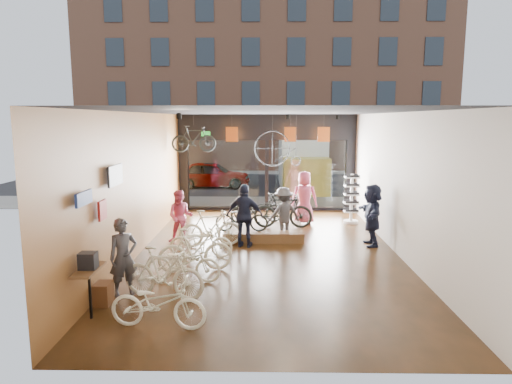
{
  "coord_description": "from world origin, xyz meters",
  "views": [
    {
      "loc": [
        -0.12,
        -12.1,
        3.62
      ],
      "look_at": [
        -0.35,
        1.4,
        1.46
      ],
      "focal_mm": 32.0,
      "sensor_mm": 36.0,
      "label": 1
    }
  ],
  "objects_px": {
    "floor_bike_2": "(184,263)",
    "display_bike_right": "(257,209)",
    "display_bike_mid": "(283,211)",
    "box_truck": "(303,165)",
    "sunglasses_rack": "(351,199)",
    "floor_bike_3": "(195,250)",
    "floor_bike_5": "(210,228)",
    "display_bike_left": "(242,218)",
    "customer_3": "(284,213)",
    "display_platform": "(263,232)",
    "hung_bike": "(194,139)",
    "customer_0": "(123,257)",
    "floor_bike_1": "(163,273)",
    "customer_1": "(181,217)",
    "floor_bike_0": "(158,303)",
    "floor_bike_4": "(201,241)",
    "customer_5": "(372,215)",
    "penny_farthing": "(280,150)",
    "customer_4": "(304,198)",
    "street_car": "(211,174)",
    "customer_2": "(245,216)"
  },
  "relations": [
    {
      "from": "floor_bike_0",
      "to": "floor_bike_2",
      "type": "height_order",
      "value": "floor_bike_0"
    },
    {
      "from": "display_platform",
      "to": "customer_5",
      "type": "xyz_separation_m",
      "value": [
        3.12,
        -0.93,
        0.75
      ]
    },
    {
      "from": "customer_0",
      "to": "hung_bike",
      "type": "distance_m",
      "value": 7.62
    },
    {
      "from": "customer_1",
      "to": "floor_bike_3",
      "type": "bearing_deg",
      "value": -72.08
    },
    {
      "from": "customer_1",
      "to": "customer_5",
      "type": "xyz_separation_m",
      "value": [
        5.57,
        -0.2,
        0.11
      ]
    },
    {
      "from": "floor_bike_2",
      "to": "display_bike_right",
      "type": "bearing_deg",
      "value": -13.99
    },
    {
      "from": "floor_bike_2",
      "to": "customer_1",
      "type": "xyz_separation_m",
      "value": [
        -0.65,
        3.29,
        0.34
      ]
    },
    {
      "from": "display_bike_left",
      "to": "customer_1",
      "type": "xyz_separation_m",
      "value": [
        -1.79,
        -0.19,
        0.07
      ]
    },
    {
      "from": "display_platform",
      "to": "customer_2",
      "type": "xyz_separation_m",
      "value": [
        -0.53,
        -1.17,
        0.76
      ]
    },
    {
      "from": "floor_bike_2",
      "to": "floor_bike_5",
      "type": "height_order",
      "value": "floor_bike_5"
    },
    {
      "from": "customer_0",
      "to": "floor_bike_1",
      "type": "bearing_deg",
      "value": -41.67
    },
    {
      "from": "floor_bike_0",
      "to": "display_platform",
      "type": "relative_size",
      "value": 0.72
    },
    {
      "from": "floor_bike_2",
      "to": "floor_bike_3",
      "type": "bearing_deg",
      "value": -7.84
    },
    {
      "from": "customer_0",
      "to": "floor_bike_3",
      "type": "bearing_deg",
      "value": 17.41
    },
    {
      "from": "street_car",
      "to": "floor_bike_5",
      "type": "height_order",
      "value": "street_car"
    },
    {
      "from": "floor_bike_2",
      "to": "floor_bike_5",
      "type": "xyz_separation_m",
      "value": [
        0.27,
        2.88,
        0.1
      ]
    },
    {
      "from": "display_platform",
      "to": "floor_bike_4",
      "type": "bearing_deg",
      "value": -126.94
    },
    {
      "from": "floor_bike_2",
      "to": "hung_bike",
      "type": "distance_m",
      "value": 6.99
    },
    {
      "from": "hung_bike",
      "to": "customer_2",
      "type": "bearing_deg",
      "value": -165.32
    },
    {
      "from": "display_bike_right",
      "to": "penny_farthing",
      "type": "xyz_separation_m",
      "value": [
        0.79,
        2.46,
        1.74
      ]
    },
    {
      "from": "customer_1",
      "to": "street_car",
      "type": "bearing_deg",
      "value": 92.35
    },
    {
      "from": "display_bike_right",
      "to": "customer_4",
      "type": "relative_size",
      "value": 0.94
    },
    {
      "from": "box_truck",
      "to": "floor_bike_1",
      "type": "height_order",
      "value": "box_truck"
    },
    {
      "from": "customer_1",
      "to": "sunglasses_rack",
      "type": "xyz_separation_m",
      "value": [
        5.52,
        2.65,
        0.09
      ]
    },
    {
      "from": "display_platform",
      "to": "box_truck",
      "type": "bearing_deg",
      "value": 77.9
    },
    {
      "from": "customer_1",
      "to": "customer_2",
      "type": "xyz_separation_m",
      "value": [
        1.91,
        -0.44,
        0.12
      ]
    },
    {
      "from": "customer_4",
      "to": "street_car",
      "type": "bearing_deg",
      "value": -56.99
    },
    {
      "from": "display_bike_mid",
      "to": "box_truck",
      "type": "bearing_deg",
      "value": -7.1
    },
    {
      "from": "box_truck",
      "to": "hung_bike",
      "type": "height_order",
      "value": "hung_bike"
    },
    {
      "from": "street_car",
      "to": "display_bike_mid",
      "type": "xyz_separation_m",
      "value": [
        3.4,
        -10.36,
        0.14
      ]
    },
    {
      "from": "sunglasses_rack",
      "to": "floor_bike_3",
      "type": "bearing_deg",
      "value": -115.45
    },
    {
      "from": "floor_bike_5",
      "to": "display_bike_left",
      "type": "relative_size",
      "value": 1.14
    },
    {
      "from": "floor_bike_3",
      "to": "customer_1",
      "type": "xyz_separation_m",
      "value": [
        -0.81,
        2.58,
        0.25
      ]
    },
    {
      "from": "floor_bike_2",
      "to": "sunglasses_rack",
      "type": "height_order",
      "value": "sunglasses_rack"
    },
    {
      "from": "customer_2",
      "to": "customer_3",
      "type": "bearing_deg",
      "value": -130.31
    },
    {
      "from": "customer_3",
      "to": "box_truck",
      "type": "bearing_deg",
      "value": -119.1
    },
    {
      "from": "street_car",
      "to": "floor_bike_1",
      "type": "bearing_deg",
      "value": -177.11
    },
    {
      "from": "customer_1",
      "to": "customer_3",
      "type": "distance_m",
      "value": 3.09
    },
    {
      "from": "floor_bike_3",
      "to": "hung_bike",
      "type": "height_order",
      "value": "hung_bike"
    },
    {
      "from": "display_bike_left",
      "to": "customer_3",
      "type": "height_order",
      "value": "customer_3"
    },
    {
      "from": "floor_bike_2",
      "to": "floor_bike_0",
      "type": "bearing_deg",
      "value": -176.07
    },
    {
      "from": "customer_1",
      "to": "customer_4",
      "type": "height_order",
      "value": "customer_4"
    },
    {
      "from": "floor_bike_4",
      "to": "display_bike_mid",
      "type": "height_order",
      "value": "display_bike_mid"
    },
    {
      "from": "street_car",
      "to": "customer_5",
      "type": "xyz_separation_m",
      "value": [
        5.93,
        -11.21,
        0.19
      ]
    },
    {
      "from": "floor_bike_1",
      "to": "customer_1",
      "type": "xyz_separation_m",
      "value": [
        -0.41,
        4.23,
        0.25
      ]
    },
    {
      "from": "floor_bike_0",
      "to": "customer_1",
      "type": "bearing_deg",
      "value": 12.96
    },
    {
      "from": "customer_2",
      "to": "street_car",
      "type": "bearing_deg",
      "value": -66.8
    },
    {
      "from": "box_truck",
      "to": "sunglasses_rack",
      "type": "distance_m",
      "value": 7.45
    },
    {
      "from": "box_truck",
      "to": "display_bike_right",
      "type": "height_order",
      "value": "box_truck"
    },
    {
      "from": "customer_1",
      "to": "sunglasses_rack",
      "type": "relative_size",
      "value": 0.9
    }
  ]
}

